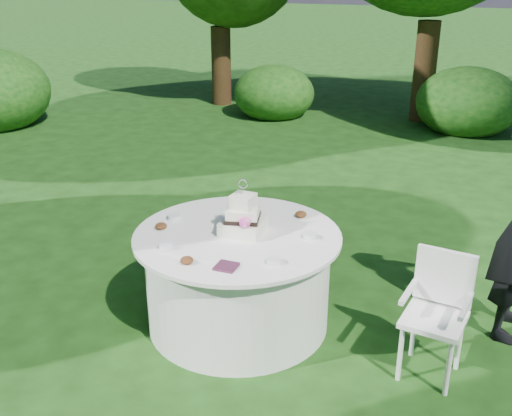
# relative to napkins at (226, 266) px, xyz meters

# --- Properties ---
(ground) EXTENTS (80.00, 80.00, 0.00)m
(ground) POSITION_rel_napkins_xyz_m (-0.14, 0.52, -0.78)
(ground) COLOR black
(ground) RESTS_ON ground
(napkins) EXTENTS (0.14, 0.14, 0.02)m
(napkins) POSITION_rel_napkins_xyz_m (0.00, 0.00, 0.00)
(napkins) COLOR #471E36
(napkins) RESTS_ON table
(feather_plume) EXTENTS (0.48, 0.07, 0.01)m
(feather_plume) POSITION_rel_napkins_xyz_m (-0.31, 0.03, -0.00)
(feather_plume) COLOR white
(feather_plume) RESTS_ON table
(table) EXTENTS (1.56, 1.56, 0.77)m
(table) POSITION_rel_napkins_xyz_m (-0.14, 0.52, -0.39)
(table) COLOR white
(table) RESTS_ON ground
(cake) EXTENTS (0.31, 0.32, 0.42)m
(cake) POSITION_rel_napkins_xyz_m (-0.11, 0.57, 0.10)
(cake) COLOR white
(cake) RESTS_ON table
(chair) EXTENTS (0.46, 0.45, 0.88)m
(chair) POSITION_rel_napkins_xyz_m (1.34, 0.46, -0.26)
(chair) COLOR white
(chair) RESTS_ON ground
(votives) EXTENTS (1.20, 0.64, 0.04)m
(votives) POSITION_rel_napkins_xyz_m (-0.14, 0.38, 0.01)
(votives) COLOR white
(votives) RESTS_ON table
(petal_cups) EXTENTS (1.01, 1.13, 0.05)m
(petal_cups) POSITION_rel_napkins_xyz_m (-0.26, 0.45, 0.02)
(petal_cups) COLOR #562D16
(petal_cups) RESTS_ON table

